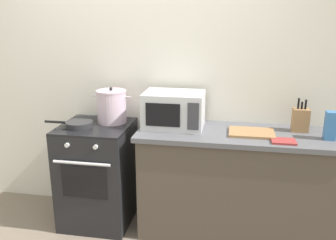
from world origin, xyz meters
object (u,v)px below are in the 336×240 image
(knife_block, at_px, (300,120))
(pasta_box, at_px, (330,126))
(oven_mitt, at_px, (284,141))
(microwave, at_px, (174,110))
(frying_pan, at_px, (78,124))
(stove, at_px, (98,174))
(stock_pot, at_px, (112,106))
(cutting_board, at_px, (252,133))

(knife_block, height_order, pasta_box, knife_block)
(pasta_box, bearing_deg, oven_mitt, -159.64)
(microwave, distance_m, knife_block, 1.04)
(frying_pan, relative_size, knife_block, 1.55)
(stove, height_order, stock_pot, stock_pot)
(knife_block, bearing_deg, oven_mitt, -118.07)
(knife_block, bearing_deg, frying_pan, -173.12)
(microwave, relative_size, pasta_box, 2.27)
(frying_pan, bearing_deg, cutting_board, 3.22)
(stock_pot, height_order, oven_mitt, stock_pot)
(stove, xyz_separation_m, microwave, (0.68, 0.08, 0.61))
(pasta_box, bearing_deg, knife_block, 138.22)
(knife_block, bearing_deg, stock_pot, -179.07)
(stock_pot, height_order, cutting_board, stock_pot)
(stove, relative_size, oven_mitt, 5.11)
(stock_pot, bearing_deg, cutting_board, -5.39)
(microwave, xyz_separation_m, cutting_board, (0.65, -0.08, -0.14))
(knife_block, bearing_deg, stove, -175.31)
(stock_pot, bearing_deg, knife_block, 0.93)
(stove, height_order, frying_pan, frying_pan)
(pasta_box, bearing_deg, stove, 179.13)
(stove, bearing_deg, frying_pan, -145.31)
(cutting_board, bearing_deg, frying_pan, -176.78)
(stock_pot, distance_m, cutting_board, 1.22)
(microwave, xyz_separation_m, oven_mitt, (0.88, -0.24, -0.14))
(cutting_board, distance_m, oven_mitt, 0.28)
(stock_pot, distance_m, knife_block, 1.60)
(stock_pot, bearing_deg, oven_mitt, -10.78)
(cutting_board, height_order, knife_block, knife_block)
(stock_pot, height_order, knife_block, stock_pot)
(knife_block, bearing_deg, pasta_box, -41.78)
(cutting_board, bearing_deg, stock_pot, 174.61)
(frying_pan, height_order, microwave, microwave)
(microwave, height_order, pasta_box, microwave)
(frying_pan, distance_m, oven_mitt, 1.68)
(stock_pot, xyz_separation_m, microwave, (0.56, -0.04, 0.00))
(stock_pot, height_order, frying_pan, stock_pot)
(stock_pot, bearing_deg, pasta_box, -4.60)
(frying_pan, height_order, oven_mitt, frying_pan)
(frying_pan, relative_size, cutting_board, 1.19)
(cutting_board, height_order, oven_mitt, cutting_board)
(stock_pot, relative_size, oven_mitt, 1.92)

